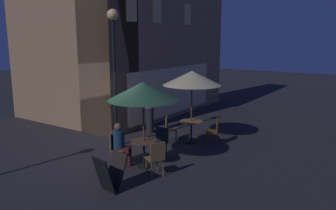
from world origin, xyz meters
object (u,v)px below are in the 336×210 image
(patio_umbrella_0, at_px, (192,78))
(cafe_chair_0, at_px, (215,129))
(menu_sandwich_board, at_px, (110,173))
(cafe_chair_4, at_px, (115,146))
(cafe_table_0, at_px, (191,127))
(patio_umbrella_1, at_px, (143,91))
(patron_standing_1, at_px, (150,109))
(cafe_table_1, at_px, (144,148))
(patron_seated_0, at_px, (120,142))
(cafe_chair_2, at_px, (156,156))
(cafe_chair_3, at_px, (160,140))
(cafe_chair_1, at_px, (169,127))
(street_lamp_near_corner, at_px, (114,48))

(patio_umbrella_0, distance_m, cafe_chair_0, 1.87)
(menu_sandwich_board, relative_size, cafe_chair_4, 0.91)
(patio_umbrella_0, bearing_deg, cafe_chair_0, -67.50)
(cafe_table_0, xyz_separation_m, patio_umbrella_1, (-2.65, -0.01, 1.57))
(menu_sandwich_board, xyz_separation_m, patron_standing_1, (4.59, 2.30, 0.45))
(cafe_table_1, bearing_deg, patron_seated_0, 117.17)
(cafe_chair_2, xyz_separation_m, cafe_chair_3, (1.26, 0.77, -0.01))
(patio_umbrella_0, xyz_separation_m, patron_standing_1, (0.28, 2.00, -1.35))
(patron_seated_0, bearing_deg, cafe_chair_4, 180.00)
(cafe_table_1, height_order, cafe_chair_1, cafe_chair_1)
(cafe_chair_2, bearing_deg, cafe_chair_3, -30.55)
(menu_sandwich_board, distance_m, cafe_table_1, 1.69)
(cafe_table_0, relative_size, patron_standing_1, 0.44)
(cafe_table_1, relative_size, cafe_chair_1, 0.84)
(menu_sandwich_board, xyz_separation_m, cafe_chair_3, (2.55, 0.36, 0.11))
(menu_sandwich_board, height_order, patron_standing_1, patron_standing_1)
(patio_umbrella_0, height_order, cafe_chair_3, patio_umbrella_0)
(street_lamp_near_corner, height_order, patio_umbrella_1, street_lamp_near_corner)
(patio_umbrella_1, xyz_separation_m, cafe_chair_1, (2.29, 0.69, -1.60))
(street_lamp_near_corner, distance_m, patio_umbrella_1, 2.44)
(cafe_table_0, xyz_separation_m, cafe_chair_4, (-3.02, 0.72, -0.00))
(patio_umbrella_0, xyz_separation_m, patio_umbrella_1, (-2.65, -0.01, -0.10))
(cafe_chair_3, bearing_deg, patio_umbrella_1, 0.00)
(cafe_table_0, relative_size, patron_seated_0, 0.63)
(street_lamp_near_corner, xyz_separation_m, patron_standing_1, (1.95, 0.06, -2.35))
(cafe_table_1, bearing_deg, patio_umbrella_0, 0.30)
(street_lamp_near_corner, xyz_separation_m, cafe_chair_4, (-1.35, -1.22, -2.67))
(street_lamp_near_corner, relative_size, cafe_table_1, 5.85)
(menu_sandwich_board, xyz_separation_m, cafe_table_0, (4.31, 0.31, 0.14))
(cafe_chair_1, relative_size, cafe_chair_4, 0.94)
(cafe_chair_1, xyz_separation_m, patron_standing_1, (0.64, 1.32, 0.34))
(cafe_table_1, bearing_deg, street_lamp_near_corner, 63.34)
(cafe_chair_4, bearing_deg, street_lamp_near_corner, 104.90)
(patron_standing_1, bearing_deg, cafe_table_1, 173.05)
(menu_sandwich_board, bearing_deg, cafe_chair_0, 4.78)
(street_lamp_near_corner, relative_size, patio_umbrella_1, 1.85)
(cafe_chair_4, bearing_deg, menu_sandwich_board, -78.77)
(patio_umbrella_1, distance_m, cafe_chair_2, 1.77)
(menu_sandwich_board, height_order, cafe_chair_1, cafe_chair_1)
(cafe_chair_4, relative_size, patron_standing_1, 0.54)
(patio_umbrella_0, distance_m, cafe_chair_3, 2.44)
(cafe_chair_0, bearing_deg, cafe_table_0, -0.00)
(cafe_chair_3, bearing_deg, cafe_table_1, 0.00)
(street_lamp_near_corner, xyz_separation_m, cafe_chair_3, (-0.09, -1.88, -2.69))
(menu_sandwich_board, distance_m, cafe_chair_0, 4.64)
(street_lamp_near_corner, distance_m, cafe_chair_1, 3.25)
(street_lamp_near_corner, relative_size, patio_umbrella_0, 1.79)
(cafe_table_1, distance_m, cafe_chair_1, 2.39)
(menu_sandwich_board, xyz_separation_m, cafe_table_1, (1.66, 0.29, 0.10))
(street_lamp_near_corner, distance_m, patron_seated_0, 3.15)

